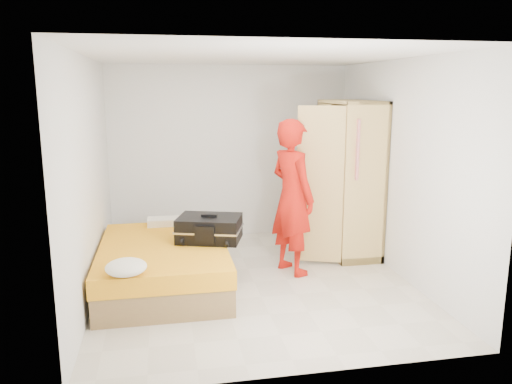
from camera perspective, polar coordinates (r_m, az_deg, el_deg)
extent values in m
plane|color=beige|center=(6.02, -0.23, -10.23)|extent=(4.00, 4.00, 0.00)
plane|color=white|center=(5.60, -0.25, 15.28)|extent=(4.00, 4.00, 0.00)
cube|color=white|center=(7.62, -2.98, 4.53)|extent=(3.60, 0.02, 2.60)
cube|color=white|center=(3.76, 5.32, -2.99)|extent=(3.60, 0.02, 2.60)
cube|color=white|center=(5.63, -18.56, 1.37)|extent=(0.02, 4.00, 2.60)
cube|color=white|center=(6.25, 16.24, 2.48)|extent=(0.02, 4.00, 2.60)
cube|color=brown|center=(5.97, -10.48, -9.12)|extent=(1.40, 2.00, 0.30)
cube|color=#FFA51A|center=(5.88, -10.57, -6.84)|extent=(1.42, 2.02, 0.20)
cube|color=#E5C070|center=(7.08, 12.64, 1.65)|extent=(0.04, 1.20, 2.10)
cube|color=#E5C070|center=(6.45, 12.46, 0.69)|extent=(0.58, 0.04, 2.10)
cube|color=#E5C070|center=(7.51, 9.01, 2.36)|extent=(0.58, 0.04, 2.10)
cube|color=#E5C070|center=(6.87, 10.93, 10.07)|extent=(0.58, 1.20, 0.04)
cube|color=#A88E48|center=(7.22, 10.31, -6.25)|extent=(0.58, 1.20, 0.10)
cube|color=#E5C070|center=(7.16, 7.73, 1.95)|extent=(0.04, 0.59, 2.00)
cube|color=#E5C070|center=(6.35, 7.33, 0.72)|extent=(0.57, 0.23, 2.00)
cylinder|color=#B2B2B7|center=(6.88, 10.88, 8.74)|extent=(0.02, 1.10, 0.02)
imported|color=#B71C0B|center=(6.10, 4.16, -0.60)|extent=(0.70, 0.82, 1.91)
cube|color=black|center=(5.90, -5.34, -4.16)|extent=(0.84, 0.70, 0.29)
cube|color=black|center=(5.86, -5.37, -2.67)|extent=(0.19, 0.10, 0.03)
ellipsoid|color=white|center=(4.99, -14.63, -8.32)|extent=(0.40, 0.40, 0.15)
cube|color=white|center=(6.66, -10.13, -3.33)|extent=(0.50, 0.26, 0.09)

